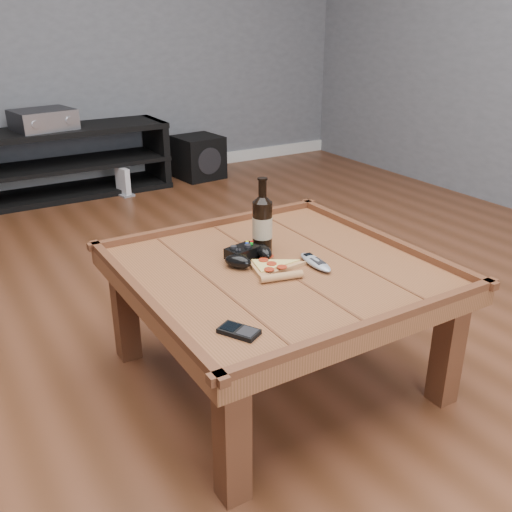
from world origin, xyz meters
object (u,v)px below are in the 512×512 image
remote_control (315,262)px  pizza_slice (273,268)px  smartphone (239,331)px  beer_bottle (262,223)px  coffee_table (277,282)px  game_controller (247,255)px  media_console (71,162)px  av_receiver (43,120)px  game_console (123,183)px  subwoofer (198,157)px

remote_control → pizza_slice: bearing=168.5°
smartphone → beer_bottle: bearing=23.0°
coffee_table → game_controller: size_ratio=5.08×
game_controller → coffee_table: bearing=-67.3°
media_console → av_receiver: av_receiver is taller
beer_bottle → av_receiver: (-0.18, 2.60, 0.01)m
coffee_table → game_console: coffee_table is taller
game_controller → pizza_slice: size_ratio=0.69×
smartphone → game_console: bearing=48.6°
media_console → remote_control: 2.82m
media_console → subwoofer: media_console is taller
media_console → smartphone: 3.09m
media_console → smartphone: size_ratio=11.17×
coffee_table → smartphone: size_ratio=8.22×
beer_bottle → subwoofer: beer_bottle is taller
beer_bottle → smartphone: size_ratio=2.21×
av_receiver → game_controller: bearing=-98.0°
coffee_table → media_console: (0.00, 2.75, -0.15)m
pizza_slice → game_controller: bearing=121.3°
media_console → game_console: 0.40m
game_controller → subwoofer: size_ratio=0.55×
media_console → game_controller: game_controller is taller
media_console → game_console: (0.30, -0.22, -0.15)m
av_receiver → game_console: size_ratio=2.15×
media_console → remote_control: bearing=-87.6°
media_console → game_controller: size_ratio=6.90×
media_console → game_controller: bearing=-91.4°
media_console → coffee_table: bearing=-90.0°
media_console → pizza_slice: (-0.03, -2.77, 0.21)m
av_receiver → subwoofer: bearing=-12.8°
game_controller → remote_control: size_ratio=1.13×
remote_control → subwoofer: remote_control is taller
subwoofer → coffee_table: bearing=-116.0°
smartphone → subwoofer: bearing=37.2°
pizza_slice → remote_control: size_ratio=1.62×
beer_bottle → game_controller: (-0.09, -0.05, -0.09)m
coffee_table → smartphone: (-0.34, -0.32, 0.07)m
subwoofer → media_console: bearing=171.0°
remote_control → subwoofer: (0.89, 2.75, -0.29)m
pizza_slice → subwoofer: 2.91m
pizza_slice → smartphone: pizza_slice is taller
media_console → game_console: media_console is taller
beer_bottle → game_controller: 0.14m
game_console → pizza_slice: bearing=-108.6°
remote_control → subwoofer: size_ratio=0.48×
media_console → beer_bottle: 2.63m
beer_bottle → remote_control: size_ratio=1.54×
coffee_table → remote_control: size_ratio=5.73×
coffee_table → remote_control: bearing=-27.3°
beer_bottle → game_console: 2.45m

